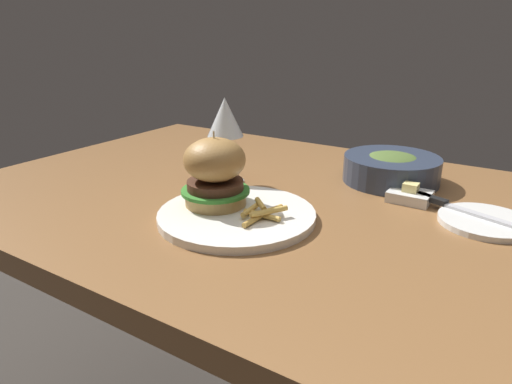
{
  "coord_description": "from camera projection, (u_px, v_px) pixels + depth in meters",
  "views": [
    {
      "loc": [
        0.34,
        -0.73,
        1.05
      ],
      "look_at": [
        -0.06,
        -0.11,
        0.78
      ],
      "focal_mm": 32.0,
      "sensor_mm": 36.0,
      "label": 1
    }
  ],
  "objects": [
    {
      "name": "fries_pile",
      "position": [
        261.0,
        212.0,
        0.75
      ],
      "size": [
        0.07,
        0.11,
        0.02
      ],
      "color": "gold",
      "rests_on": "main_plate"
    },
    {
      "name": "dining_table",
      "position": [
        312.0,
        244.0,
        0.88
      ],
      "size": [
        1.43,
        0.84,
        0.74
      ],
      "color": "brown",
      "rests_on": "ground"
    },
    {
      "name": "burger_sandwich",
      "position": [
        215.0,
        172.0,
        0.79
      ],
      "size": [
        0.12,
        0.12,
        0.13
      ],
      "color": "tan",
      "rests_on": "main_plate"
    },
    {
      "name": "table_knife",
      "position": [
        458.0,
        208.0,
        0.79
      ],
      "size": [
        0.2,
        0.08,
        0.01
      ],
      "color": "silver",
      "rests_on": "bread_plate"
    },
    {
      "name": "bread_plate",
      "position": [
        485.0,
        221.0,
        0.76
      ],
      "size": [
        0.15,
        0.15,
        0.01
      ],
      "primitive_type": "cylinder",
      "color": "white",
      "rests_on": "dining_table"
    },
    {
      "name": "butter_dish",
      "position": [
        410.0,
        195.0,
        0.86
      ],
      "size": [
        0.08,
        0.06,
        0.04
      ],
      "color": "white",
      "rests_on": "dining_table"
    },
    {
      "name": "main_plate",
      "position": [
        237.0,
        215.0,
        0.78
      ],
      "size": [
        0.27,
        0.27,
        0.01
      ],
      "primitive_type": "cylinder",
      "color": "white",
      "rests_on": "dining_table"
    },
    {
      "name": "wine_glass",
      "position": [
        225.0,
        121.0,
        0.92
      ],
      "size": [
        0.08,
        0.08,
        0.18
      ],
      "color": "silver",
      "rests_on": "dining_table"
    },
    {
      "name": "soup_bowl",
      "position": [
        391.0,
        168.0,
        0.96
      ],
      "size": [
        0.2,
        0.2,
        0.06
      ],
      "color": "#2D384C",
      "rests_on": "dining_table"
    }
  ]
}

